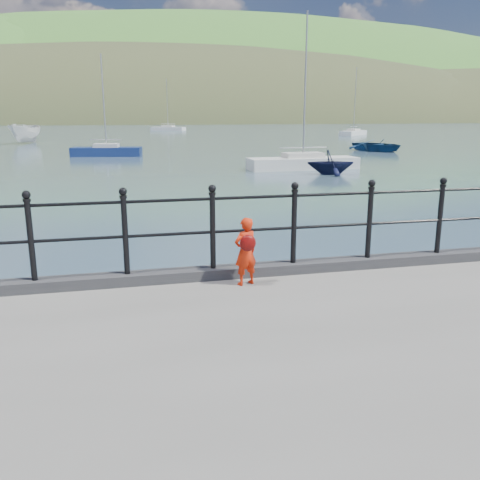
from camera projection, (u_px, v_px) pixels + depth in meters
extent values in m
plane|color=#2D4251|center=(251.00, 334.00, 7.80)|extent=(600.00, 600.00, 0.00)
cube|color=#28282B|center=(254.00, 270.00, 7.40)|extent=(60.00, 0.30, 0.15)
cylinder|color=black|center=(254.00, 230.00, 7.26)|extent=(18.00, 0.04, 0.04)
cylinder|color=black|center=(254.00, 197.00, 7.14)|extent=(18.00, 0.04, 0.04)
cylinder|color=black|center=(31.00, 242.00, 6.59)|extent=(0.08, 0.08, 1.05)
sphere|color=black|center=(26.00, 195.00, 6.44)|extent=(0.11, 0.11, 0.11)
cylinder|color=black|center=(125.00, 237.00, 6.86)|extent=(0.08, 0.08, 1.05)
sphere|color=black|center=(123.00, 191.00, 6.71)|extent=(0.11, 0.11, 0.11)
cylinder|color=black|center=(213.00, 232.00, 7.12)|extent=(0.08, 0.08, 1.05)
sphere|color=black|center=(212.00, 189.00, 6.98)|extent=(0.11, 0.11, 0.11)
cylinder|color=black|center=(294.00, 228.00, 7.39)|extent=(0.08, 0.08, 1.05)
sphere|color=black|center=(295.00, 186.00, 7.24)|extent=(0.11, 0.11, 0.11)
cylinder|color=black|center=(369.00, 224.00, 7.66)|extent=(0.08, 0.08, 1.05)
sphere|color=black|center=(372.00, 183.00, 7.51)|extent=(0.11, 0.11, 0.11)
cylinder|color=black|center=(440.00, 220.00, 7.92)|extent=(0.08, 0.08, 1.05)
sphere|color=black|center=(443.00, 181.00, 7.77)|extent=(0.11, 0.11, 0.11)
ellipsoid|color=#333A21|center=(177.00, 162.00, 200.17)|extent=(400.00, 100.00, 88.00)
ellipsoid|color=#387026|center=(241.00, 173.00, 268.59)|extent=(600.00, 180.00, 156.00)
cube|color=silver|center=(16.00, 114.00, 170.33)|extent=(9.00, 6.00, 6.00)
cube|color=#4C4744|center=(15.00, 102.00, 169.36)|extent=(9.50, 6.50, 2.00)
cube|color=silver|center=(88.00, 114.00, 175.42)|extent=(9.00, 6.00, 6.00)
cube|color=#4C4744|center=(87.00, 102.00, 174.45)|extent=(9.50, 6.50, 2.00)
cube|color=silver|center=(174.00, 114.00, 182.05)|extent=(9.00, 6.00, 6.00)
cube|color=#4C4744|center=(174.00, 103.00, 181.08)|extent=(9.50, 6.50, 2.00)
cube|color=silver|center=(247.00, 114.00, 188.02)|extent=(9.00, 6.00, 6.00)
cube|color=#4C4744|center=(247.00, 103.00, 187.06)|extent=(9.50, 6.50, 2.00)
imported|color=red|center=(246.00, 251.00, 6.90)|extent=(0.40, 0.33, 0.94)
ellipsoid|color=#BA0906|center=(248.00, 243.00, 6.74)|extent=(0.22, 0.11, 0.23)
imported|color=navy|center=(378.00, 145.00, 45.53)|extent=(5.21, 6.10, 1.07)
imported|color=silver|center=(26.00, 134.00, 56.92)|extent=(3.72, 6.15, 2.23)
imported|color=black|center=(331.00, 162.00, 28.04)|extent=(2.89, 2.60, 1.35)
cube|color=silver|center=(303.00, 165.00, 30.86)|extent=(6.78, 2.10, 0.90)
cube|color=beige|center=(303.00, 157.00, 30.74)|extent=(2.40, 1.38, 0.50)
cylinder|color=#A5A5A8|center=(305.00, 86.00, 29.75)|extent=(0.10, 0.10, 8.27)
cylinder|color=#A5A5A8|center=(303.00, 148.00, 30.61)|extent=(3.02, 0.17, 0.06)
cube|color=navy|center=(107.00, 153.00, 40.27)|extent=(5.62, 2.66, 0.90)
cube|color=beige|center=(106.00, 147.00, 40.15)|extent=(2.07, 1.53, 0.50)
cylinder|color=#A5A5A8|center=(104.00, 101.00, 39.31)|extent=(0.10, 0.10, 7.02)
cylinder|color=#A5A5A8|center=(106.00, 140.00, 40.01)|extent=(2.40, 0.49, 0.06)
cube|color=silver|center=(168.00, 129.00, 101.12)|extent=(6.99, 5.15, 0.90)
cube|color=beige|center=(168.00, 127.00, 101.00)|extent=(2.80, 2.43, 0.50)
cylinder|color=#A5A5A8|center=(167.00, 103.00, 99.91)|extent=(0.10, 0.10, 9.15)
cylinder|color=#A5A5A8|center=(168.00, 124.00, 100.87)|extent=(2.72, 1.56, 0.06)
cube|color=silver|center=(353.00, 134.00, 79.35)|extent=(6.58, 6.61, 0.90)
cube|color=beige|center=(353.00, 130.00, 79.23)|extent=(2.80, 2.80, 0.50)
cylinder|color=#A5A5A8|center=(355.00, 99.00, 78.10)|extent=(0.10, 0.10, 9.43)
cylinder|color=#A5A5A8|center=(354.00, 127.00, 79.10)|extent=(2.37, 2.39, 0.06)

